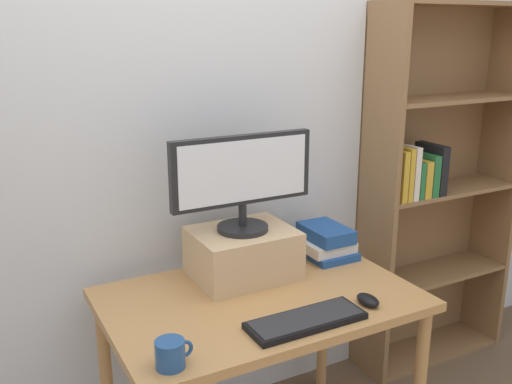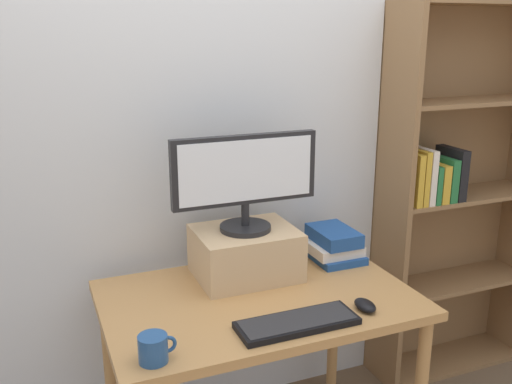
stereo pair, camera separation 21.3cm
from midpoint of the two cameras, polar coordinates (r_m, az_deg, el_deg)
back_wall at (r=2.47m, az=-1.76°, el=5.57°), size 7.00×0.08×2.60m
desk at (r=2.24m, az=3.00°, el=-12.45°), size 1.16×0.76×0.77m
bookshelf_unit at (r=3.06m, az=21.08°, el=-0.08°), size 0.87×0.28×1.87m
riser_box at (r=2.32m, az=1.58°, el=-6.15°), size 0.40×0.32×0.20m
computer_monitor at (r=2.22m, az=1.66°, el=1.47°), size 0.59×0.20×0.39m
keyboard at (r=2.00m, az=7.27°, el=-12.92°), size 0.42×0.15×0.02m
computer_mouse at (r=2.14m, az=13.72°, el=-11.02°), size 0.06×0.10×0.04m
book_stack at (r=2.54m, az=10.08°, el=-5.24°), size 0.21×0.27×0.14m
coffee_mug at (r=1.79m, az=-6.75°, el=-15.36°), size 0.12×0.09×0.09m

